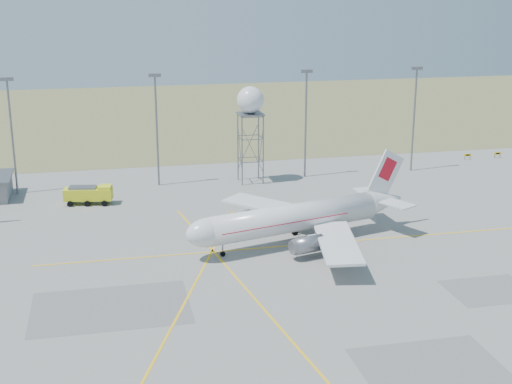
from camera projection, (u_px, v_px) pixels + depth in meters
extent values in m
plane|color=#969691|center=(316.00, 352.00, 71.83)|extent=(400.00, 400.00, 0.00)
cube|color=olive|center=(171.00, 114.00, 203.02)|extent=(400.00, 120.00, 0.03)
cylinder|color=slate|center=(12.00, 138.00, 123.61)|extent=(0.36, 0.36, 20.00)
cube|color=slate|center=(7.00, 79.00, 120.75)|extent=(2.20, 0.50, 0.60)
cylinder|color=slate|center=(157.00, 132.00, 128.80)|extent=(0.36, 0.36, 20.00)
cube|color=slate|center=(155.00, 75.00, 125.93)|extent=(2.20, 0.50, 0.60)
cylinder|color=slate|center=(306.00, 125.00, 134.60)|extent=(0.36, 0.36, 20.00)
cube|color=slate|center=(307.00, 71.00, 131.74)|extent=(2.20, 0.50, 0.60)
cylinder|color=slate|center=(414.00, 121.00, 139.16)|extent=(0.36, 0.36, 20.00)
cube|color=slate|center=(417.00, 68.00, 136.30)|extent=(2.20, 0.50, 0.60)
cylinder|color=black|center=(465.00, 158.00, 150.59)|extent=(0.10, 0.10, 0.80)
cylinder|color=black|center=(470.00, 157.00, 150.84)|extent=(0.10, 0.10, 0.80)
cube|color=yellow|center=(468.00, 155.00, 150.56)|extent=(1.60, 0.15, 0.50)
cube|color=black|center=(468.00, 155.00, 150.49)|extent=(0.80, 0.03, 0.30)
cylinder|color=black|center=(495.00, 156.00, 152.04)|extent=(0.10, 0.10, 0.80)
cylinder|color=black|center=(500.00, 156.00, 152.29)|extent=(0.10, 0.10, 0.80)
cube|color=yellow|center=(498.00, 153.00, 152.01)|extent=(1.60, 0.15, 0.50)
cube|color=black|center=(498.00, 153.00, 151.94)|extent=(0.80, 0.03, 0.30)
cylinder|color=silver|center=(293.00, 218.00, 101.00)|extent=(26.29, 10.72, 4.02)
ellipsoid|color=silver|center=(209.00, 232.00, 95.18)|extent=(7.26, 5.56, 4.02)
cube|color=black|center=(200.00, 229.00, 94.48)|extent=(2.05, 2.53, 0.98)
cone|color=silver|center=(384.00, 201.00, 108.08)|extent=(6.87, 5.46, 4.02)
cube|color=silver|center=(386.00, 174.00, 106.89)|extent=(6.30, 1.98, 7.56)
cube|color=red|center=(387.00, 169.00, 106.78)|extent=(3.43, 1.24, 3.88)
cube|color=silver|center=(369.00, 193.00, 110.45)|extent=(4.55, 6.18, 0.18)
cube|color=silver|center=(395.00, 203.00, 104.98)|extent=(4.55, 6.18, 0.18)
cube|color=silver|center=(272.00, 206.00, 109.65)|extent=(14.22, 15.29, 0.36)
cube|color=silver|center=(337.00, 243.00, 94.26)|extent=(7.77, 16.71, 0.36)
cylinder|color=slate|center=(267.00, 220.00, 106.05)|extent=(4.68, 3.34, 2.31)
cylinder|color=slate|center=(308.00, 245.00, 96.13)|extent=(4.68, 3.34, 2.31)
cube|color=red|center=(281.00, 219.00, 100.08)|extent=(20.47, 9.18, 0.12)
cylinder|color=black|center=(223.00, 253.00, 97.03)|extent=(0.86, 0.86, 0.90)
cube|color=black|center=(305.00, 238.00, 102.84)|extent=(2.55, 6.09, 0.90)
cylinder|color=slate|center=(305.00, 235.00, 102.72)|extent=(0.30, 0.30, 1.81)
cylinder|color=slate|center=(242.00, 151.00, 129.71)|extent=(0.24, 0.24, 12.88)
cylinder|color=slate|center=(263.00, 150.00, 130.53)|extent=(0.24, 0.24, 12.88)
cylinder|color=slate|center=(259.00, 145.00, 134.24)|extent=(0.24, 0.24, 12.88)
cylinder|color=slate|center=(238.00, 146.00, 133.42)|extent=(0.24, 0.24, 12.88)
cube|color=slate|center=(250.00, 114.00, 130.17)|extent=(4.56, 4.56, 0.25)
sphere|color=silver|center=(250.00, 100.00, 129.44)|extent=(4.95, 4.95, 4.95)
cube|color=yellow|center=(88.00, 194.00, 119.76)|extent=(8.31, 3.99, 1.95)
cube|color=yellow|center=(105.00, 189.00, 119.66)|extent=(2.52, 2.81, 1.24)
cube|color=black|center=(109.00, 189.00, 119.66)|extent=(0.48, 2.28, 0.89)
cube|color=slate|center=(83.00, 187.00, 119.40)|extent=(4.73, 2.86, 0.35)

